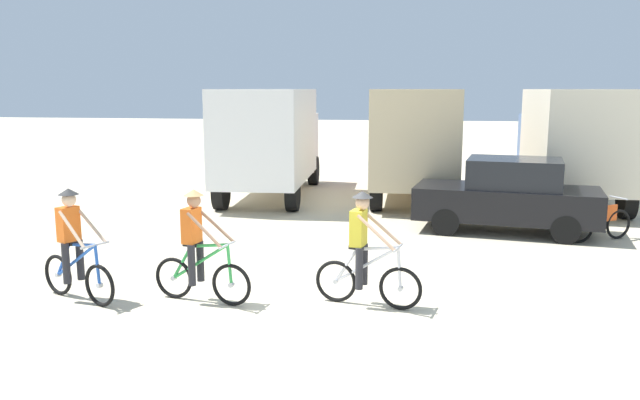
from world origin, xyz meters
TOP-DOWN VIEW (x-y plane):
  - ground_plane at (0.00, 0.00)m, footprint 120.00×120.00m
  - box_truck_avon_van at (-3.12, 10.11)m, footprint 2.73×6.87m
  - box_truck_tan_camper at (1.30, 10.59)m, footprint 2.48×6.79m
  - box_truck_cream_rv at (5.88, 10.54)m, footprint 2.50×6.79m
  - sedan_parked at (3.57, 6.12)m, footprint 4.42×2.39m
  - cyclist_orange_shirt at (-3.90, -0.04)m, footprint 1.61×0.81m
  - cyclist_cowboy_hat at (-1.92, 0.19)m, footprint 1.71×0.56m
  - cyclist_near_camera at (0.70, 0.43)m, footprint 1.71×0.56m
  - bicycle_spare at (5.51, 5.56)m, footprint 1.53×0.92m

SIDE VIEW (x-z plane):
  - ground_plane at x=0.00m, z-range 0.00..0.00m
  - bicycle_spare at x=5.51m, z-range -0.09..0.88m
  - cyclist_orange_shirt at x=-3.90m, z-range -0.06..1.76m
  - cyclist_cowboy_hat at x=-1.92m, z-range -0.06..1.76m
  - cyclist_near_camera at x=0.70m, z-range -0.06..1.76m
  - sedan_parked at x=3.57m, z-range 0.00..1.76m
  - box_truck_avon_van at x=-3.12m, z-range 0.20..3.55m
  - box_truck_tan_camper at x=1.30m, z-range 0.20..3.55m
  - box_truck_cream_rv at x=5.88m, z-range 0.20..3.55m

